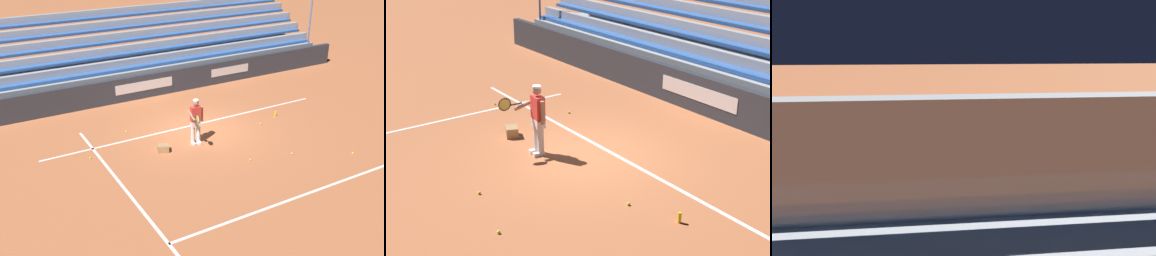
# 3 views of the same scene
# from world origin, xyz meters

# --- Properties ---
(ground_plane) EXTENTS (160.00, 160.00, 0.00)m
(ground_plane) POSITION_xyz_m (0.00, 0.00, 0.00)
(ground_plane) COLOR #B7663D
(court_baseline_white) EXTENTS (12.00, 0.10, 0.01)m
(court_baseline_white) POSITION_xyz_m (0.00, -0.50, 0.00)
(court_baseline_white) COLOR white
(court_baseline_white) RESTS_ON ground
(back_wall_sponsor_board) EXTENTS (22.05, 0.25, 1.10)m
(back_wall_sponsor_board) POSITION_xyz_m (-0.01, -4.32, 0.55)
(back_wall_sponsor_board) COLOR #2D333D
(back_wall_sponsor_board) RESTS_ON ground
(bleacher_stand) EXTENTS (20.95, 4.00, 3.85)m
(bleacher_stand) POSITION_xyz_m (0.00, -6.95, 0.79)
(bleacher_stand) COLOR #9EA3A8
(bleacher_stand) RESTS_ON ground
(tennis_player) EXTENTS (0.63, 0.98, 1.71)m
(tennis_player) POSITION_xyz_m (0.69, 0.97, 0.89)
(tennis_player) COLOR silver
(tennis_player) RESTS_ON ground
(ball_box_cardboard) EXTENTS (0.48, 0.43, 0.26)m
(ball_box_cardboard) POSITION_xyz_m (2.01, 0.95, 0.13)
(ball_box_cardboard) COLOR #A87F51
(ball_box_cardboard) RESTS_ON ground
(tennis_ball_near_player) EXTENTS (0.07, 0.07, 0.07)m
(tennis_ball_near_player) POSITION_xyz_m (4.42, 0.19, 0.03)
(tennis_ball_near_player) COLOR #CCE533
(tennis_ball_near_player) RESTS_ON ground
(tennis_ball_far_right) EXTENTS (0.07, 0.07, 0.07)m
(tennis_ball_far_right) POSITION_xyz_m (2.53, -1.21, 0.03)
(tennis_ball_far_right) COLOR #CCE533
(tennis_ball_far_right) RESTS_ON ground
(tennis_ball_on_baseline) EXTENTS (0.07, 0.07, 0.07)m
(tennis_ball_on_baseline) POSITION_xyz_m (-1.81, 3.35, 0.03)
(tennis_ball_on_baseline) COLOR #CCE533
(tennis_ball_on_baseline) RESTS_ON ground
(tennis_ball_toward_net) EXTENTS (0.07, 0.07, 0.07)m
(tennis_ball_toward_net) POSITION_xyz_m (-2.42, 0.78, 0.03)
(tennis_ball_toward_net) COLOR #CCE533
(tennis_ball_toward_net) RESTS_ON ground
(tennis_ball_stray_back) EXTENTS (0.07, 0.07, 0.07)m
(tennis_ball_stray_back) POSITION_xyz_m (-0.28, 3.00, 0.03)
(tennis_ball_stray_back) COLOR #CCE533
(tennis_ball_stray_back) RESTS_ON ground
(water_bottle) EXTENTS (0.07, 0.07, 0.22)m
(water_bottle) POSITION_xyz_m (-3.46, 0.43, 0.11)
(water_bottle) COLOR yellow
(water_bottle) RESTS_ON ground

